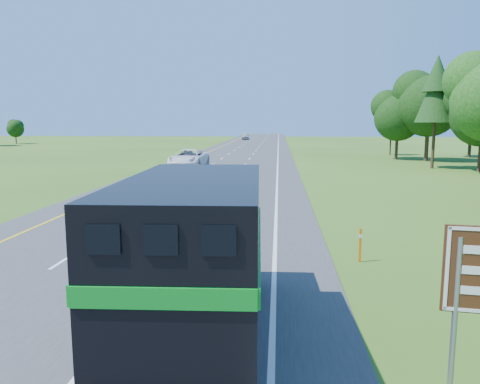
# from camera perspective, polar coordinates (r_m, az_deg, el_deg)

# --- Properties ---
(road) EXTENTS (15.00, 260.00, 0.04)m
(road) POSITION_cam_1_polar(r_m,az_deg,el_deg) (55.14, -1.12, 3.58)
(road) COLOR #38383A
(road) RESTS_ON ground
(lane_markings) EXTENTS (11.15, 260.00, 0.01)m
(lane_markings) POSITION_cam_1_polar(r_m,az_deg,el_deg) (55.13, -1.12, 3.60)
(lane_markings) COLOR yellow
(lane_markings) RESTS_ON road
(horse_truck) EXTENTS (2.92, 8.43, 3.69)m
(horse_truck) POSITION_cam_1_polar(r_m,az_deg,el_deg) (10.19, -5.11, -7.49)
(horse_truck) COLOR black
(horse_truck) RESTS_ON road
(white_suv) EXTENTS (3.61, 7.13, 1.93)m
(white_suv) POSITION_cam_1_polar(r_m,az_deg,el_deg) (49.30, -6.26, 4.08)
(white_suv) COLOR white
(white_suv) RESTS_ON road
(far_car) EXTENTS (2.40, 5.24, 1.74)m
(far_car) POSITION_cam_1_polar(r_m,az_deg,el_deg) (126.49, 0.63, 6.81)
(far_car) COLOR #AEAEB5
(far_car) RESTS_ON road
(delineator) EXTENTS (0.10, 0.05, 1.19)m
(delineator) POSITION_cam_1_polar(r_m,az_deg,el_deg) (16.76, 14.45, -6.17)
(delineator) COLOR orange
(delineator) RESTS_ON ground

